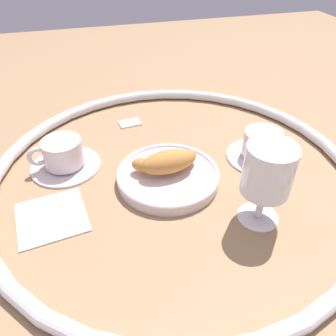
{
  "coord_description": "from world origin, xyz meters",
  "views": [
    {
      "loc": [
        -0.15,
        -0.48,
        0.4
      ],
      "look_at": [
        -0.02,
        -0.01,
        0.03
      ],
      "focal_mm": 35.58,
      "sensor_mm": 36.0,
      "label": 1
    }
  ],
  "objects_px": {
    "coffee_cup_far": "(63,156)",
    "folded_napkin": "(51,217)",
    "coffee_cup_near": "(262,147)",
    "juice_glass_left": "(268,174)",
    "pastry_plate": "(168,175)",
    "croissant_large": "(167,162)",
    "sugar_packet": "(130,122)"
  },
  "relations": [
    {
      "from": "coffee_cup_far",
      "to": "juice_glass_left",
      "type": "xyz_separation_m",
      "value": [
        0.3,
        -0.23,
        0.07
      ]
    },
    {
      "from": "croissant_large",
      "to": "coffee_cup_far",
      "type": "height_order",
      "value": "croissant_large"
    },
    {
      "from": "coffee_cup_far",
      "to": "folded_napkin",
      "type": "bearing_deg",
      "value": -101.1
    },
    {
      "from": "sugar_packet",
      "to": "croissant_large",
      "type": "bearing_deg",
      "value": -89.12
    },
    {
      "from": "pastry_plate",
      "to": "coffee_cup_near",
      "type": "relative_size",
      "value": 1.41
    },
    {
      "from": "sugar_packet",
      "to": "folded_napkin",
      "type": "xyz_separation_m",
      "value": [
        -0.18,
        -0.27,
        -0.0
      ]
    },
    {
      "from": "pastry_plate",
      "to": "juice_glass_left",
      "type": "relative_size",
      "value": 1.37
    },
    {
      "from": "pastry_plate",
      "to": "folded_napkin",
      "type": "bearing_deg",
      "value": -168.99
    },
    {
      "from": "juice_glass_left",
      "to": "folded_napkin",
      "type": "bearing_deg",
      "value": 164.59
    },
    {
      "from": "croissant_large",
      "to": "coffee_cup_near",
      "type": "distance_m",
      "value": 0.2
    },
    {
      "from": "sugar_packet",
      "to": "folded_napkin",
      "type": "height_order",
      "value": "sugar_packet"
    },
    {
      "from": "pastry_plate",
      "to": "coffee_cup_far",
      "type": "relative_size",
      "value": 1.41
    },
    {
      "from": "coffee_cup_near",
      "to": "folded_napkin",
      "type": "bearing_deg",
      "value": -171.59
    },
    {
      "from": "croissant_large",
      "to": "coffee_cup_near",
      "type": "height_order",
      "value": "croissant_large"
    },
    {
      "from": "croissant_large",
      "to": "sugar_packet",
      "type": "distance_m",
      "value": 0.23
    },
    {
      "from": "coffee_cup_near",
      "to": "sugar_packet",
      "type": "bearing_deg",
      "value": 138.17
    },
    {
      "from": "croissant_large",
      "to": "coffee_cup_far",
      "type": "distance_m",
      "value": 0.21
    },
    {
      "from": "sugar_packet",
      "to": "coffee_cup_far",
      "type": "bearing_deg",
      "value": -145.92
    },
    {
      "from": "pastry_plate",
      "to": "juice_glass_left",
      "type": "height_order",
      "value": "juice_glass_left"
    },
    {
      "from": "croissant_large",
      "to": "juice_glass_left",
      "type": "bearing_deg",
      "value": -48.93
    },
    {
      "from": "croissant_large",
      "to": "sugar_packet",
      "type": "height_order",
      "value": "croissant_large"
    },
    {
      "from": "coffee_cup_near",
      "to": "juice_glass_left",
      "type": "relative_size",
      "value": 0.97
    },
    {
      "from": "pastry_plate",
      "to": "sugar_packet",
      "type": "height_order",
      "value": "pastry_plate"
    },
    {
      "from": "coffee_cup_far",
      "to": "folded_napkin",
      "type": "distance_m",
      "value": 0.14
    },
    {
      "from": "coffee_cup_near",
      "to": "coffee_cup_far",
      "type": "distance_m",
      "value": 0.4
    },
    {
      "from": "pastry_plate",
      "to": "sugar_packet",
      "type": "bearing_deg",
      "value": 97.66
    },
    {
      "from": "croissant_large",
      "to": "juice_glass_left",
      "type": "xyz_separation_m",
      "value": [
        0.12,
        -0.14,
        0.05
      ]
    },
    {
      "from": "croissant_large",
      "to": "coffee_cup_near",
      "type": "xyz_separation_m",
      "value": [
        0.2,
        0.02,
        -0.02
      ]
    },
    {
      "from": "croissant_large",
      "to": "folded_napkin",
      "type": "height_order",
      "value": "croissant_large"
    },
    {
      "from": "coffee_cup_far",
      "to": "coffee_cup_near",
      "type": "bearing_deg",
      "value": -11.06
    },
    {
      "from": "croissant_large",
      "to": "juice_glass_left",
      "type": "distance_m",
      "value": 0.19
    },
    {
      "from": "coffee_cup_near",
      "to": "juice_glass_left",
      "type": "height_order",
      "value": "juice_glass_left"
    }
  ]
}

